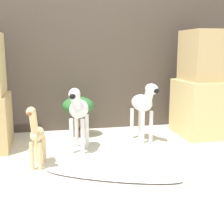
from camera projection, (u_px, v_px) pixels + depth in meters
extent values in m
plane|color=beige|center=(116.00, 166.00, 2.87)|extent=(14.00, 14.00, 0.00)
cube|color=#473D33|center=(91.00, 45.00, 4.02)|extent=(6.40, 0.08, 2.20)
cube|color=#D1B775|center=(204.00, 108.00, 3.85)|extent=(0.63, 0.66, 0.68)
cube|color=tan|center=(207.00, 56.00, 3.73)|extent=(0.52, 0.54, 0.60)
cylinder|color=white|center=(151.00, 127.00, 3.56)|extent=(0.04, 0.04, 0.36)
cylinder|color=white|center=(143.00, 128.00, 3.51)|extent=(0.04, 0.04, 0.36)
cylinder|color=white|center=(140.00, 123.00, 3.76)|extent=(0.04, 0.04, 0.36)
cylinder|color=white|center=(132.00, 124.00, 3.70)|extent=(0.04, 0.04, 0.36)
ellipsoid|color=white|center=(142.00, 103.00, 3.58)|extent=(0.27, 0.36, 0.19)
cylinder|color=white|center=(149.00, 95.00, 3.44)|extent=(0.13, 0.16, 0.18)
ellipsoid|color=white|center=(152.00, 89.00, 3.38)|extent=(0.16, 0.22, 0.12)
sphere|color=black|center=(156.00, 91.00, 3.31)|extent=(0.06, 0.06, 0.06)
cube|color=black|center=(149.00, 94.00, 3.44)|extent=(0.04, 0.08, 0.14)
cylinder|color=white|center=(83.00, 137.00, 3.16)|extent=(0.04, 0.04, 0.36)
cylinder|color=white|center=(72.00, 136.00, 3.17)|extent=(0.04, 0.04, 0.36)
cylinder|color=white|center=(87.00, 131.00, 3.38)|extent=(0.04, 0.04, 0.36)
cylinder|color=white|center=(77.00, 131.00, 3.39)|extent=(0.04, 0.04, 0.36)
ellipsoid|color=white|center=(79.00, 109.00, 3.22)|extent=(0.29, 0.37, 0.19)
cylinder|color=white|center=(76.00, 100.00, 3.07)|extent=(0.13, 0.16, 0.18)
ellipsoid|color=white|center=(74.00, 94.00, 3.01)|extent=(0.16, 0.22, 0.12)
sphere|color=black|center=(72.00, 96.00, 2.93)|extent=(0.06, 0.06, 0.06)
cube|color=black|center=(76.00, 100.00, 3.07)|extent=(0.05, 0.08, 0.14)
cylinder|color=#E0C184|center=(40.00, 156.00, 2.75)|extent=(0.04, 0.04, 0.26)
cylinder|color=#E0C184|center=(32.00, 156.00, 2.75)|extent=(0.04, 0.04, 0.26)
cylinder|color=#E0C184|center=(44.00, 149.00, 2.94)|extent=(0.04, 0.04, 0.26)
cylinder|color=#E0C184|center=(37.00, 149.00, 2.93)|extent=(0.04, 0.04, 0.26)
ellipsoid|color=#E0C184|center=(37.00, 134.00, 2.81)|extent=(0.17, 0.29, 0.12)
cylinder|color=#E0C184|center=(34.00, 122.00, 2.66)|extent=(0.09, 0.14, 0.24)
ellipsoid|color=#E0C184|center=(31.00, 112.00, 2.57)|extent=(0.10, 0.15, 0.08)
sphere|color=brown|center=(29.00, 114.00, 2.52)|extent=(0.04, 0.04, 0.04)
cylinder|color=#513323|center=(79.00, 132.00, 3.82)|extent=(0.13, 0.13, 0.10)
cylinder|color=brown|center=(79.00, 121.00, 3.80)|extent=(0.03, 0.03, 0.18)
ellipsoid|color=#286B2D|center=(78.00, 106.00, 3.76)|extent=(0.38, 0.38, 0.21)
ellipsoid|color=silver|center=(111.00, 174.00, 2.63)|extent=(1.19, 0.74, 0.04)
cone|color=white|center=(65.00, 166.00, 2.71)|extent=(0.11, 0.11, 0.05)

